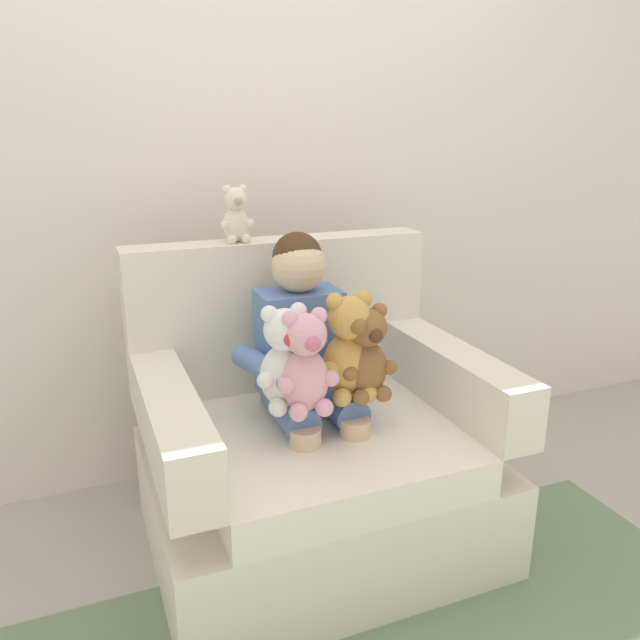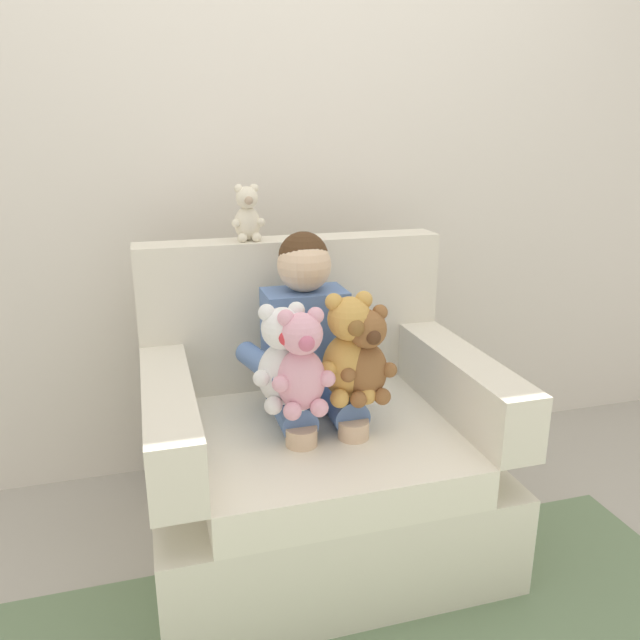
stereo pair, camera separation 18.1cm
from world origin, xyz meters
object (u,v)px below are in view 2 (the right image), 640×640
object	(u,v)px
armchair	(316,452)
seated_child	(310,352)
plush_white	(283,359)
plush_cream_on_backrest	(247,215)
plush_brown	(366,357)
plush_honey	(349,351)
plush_pink	(302,365)

from	to	relation	value
armchair	seated_child	size ratio (longest dim) A/B	1.28
plush_white	plush_cream_on_backrest	size ratio (longest dim) A/B	1.66
plush_white	plush_cream_on_backrest	world-z (taller)	plush_cream_on_backrest
plush_brown	plush_white	bearing A→B (deg)	-165.38
seated_child	plush_honey	size ratio (longest dim) A/B	2.50
plush_brown	plush_honey	bearing A→B (deg)	176.50
plush_pink	plush_white	bearing A→B (deg)	113.90
plush_white	plush_cream_on_backrest	xyz separation A→B (m)	(-0.02, 0.43, 0.36)
armchair	plush_pink	world-z (taller)	armchair
plush_pink	plush_brown	bearing A→B (deg)	-9.58
plush_white	seated_child	bearing A→B (deg)	33.03
plush_pink	plush_honey	xyz separation A→B (m)	(0.15, 0.04, 0.01)
seated_child	plush_white	world-z (taller)	seated_child
armchair	plush_cream_on_backrest	size ratio (longest dim) A/B	5.61
armchair	plush_white	distance (m)	0.43
armchair	plush_cream_on_backrest	bearing A→B (deg)	115.67
armchair	plush_honey	size ratio (longest dim) A/B	3.20
plush_pink	armchair	bearing A→B (deg)	47.14
armchair	plush_white	xyz separation A→B (m)	(-0.13, -0.13, 0.39)
seated_child	plush_pink	size ratio (longest dim) A/B	2.68
plush_pink	seated_child	bearing A→B (deg)	52.31
plush_brown	plush_pink	bearing A→B (deg)	-152.38
seated_child	plush_pink	bearing A→B (deg)	-117.30
seated_child	plush_pink	world-z (taller)	seated_child
seated_child	plush_white	size ratio (longest dim) A/B	2.64
plush_white	plush_brown	size ratio (longest dim) A/B	1.07
seated_child	plush_brown	world-z (taller)	seated_child
seated_child	plush_cream_on_backrest	size ratio (longest dim) A/B	4.38
plush_cream_on_backrest	armchair	bearing A→B (deg)	-65.13
seated_child	plush_brown	bearing A→B (deg)	-60.35
armchair	plush_honey	distance (m)	0.42
armchair	plush_brown	world-z (taller)	armchair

